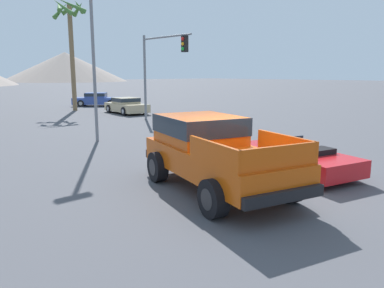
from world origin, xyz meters
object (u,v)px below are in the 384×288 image
(parked_car_tan, at_px, (126,105))
(traffic_light_crosswalk, at_px, (161,60))
(orange_pickup_truck, at_px, (211,148))
(palm_tree_short, at_px, (70,29))
(parked_car_blue, at_px, (97,99))
(red_convertible_car, at_px, (295,158))
(street_lamp_post, at_px, (92,37))

(parked_car_tan, height_order, traffic_light_crosswalk, traffic_light_crosswalk)
(orange_pickup_truck, distance_m, palm_tree_short, 24.03)
(parked_car_blue, height_order, parked_car_tan, parked_car_blue)
(orange_pickup_truck, xyz_separation_m, parked_car_tan, (8.63, 17.71, -0.46))
(red_convertible_car, bearing_deg, palm_tree_short, 94.91)
(orange_pickup_truck, relative_size, street_lamp_post, 0.73)
(parked_car_tan, height_order, palm_tree_short, palm_tree_short)
(parked_car_blue, xyz_separation_m, street_lamp_post, (-9.12, -16.97, 3.94))
(palm_tree_short, bearing_deg, traffic_light_crosswalk, -85.90)
(parked_car_blue, distance_m, parked_car_tan, 7.81)
(palm_tree_short, bearing_deg, street_lamp_post, -111.40)
(red_convertible_car, height_order, palm_tree_short, palm_tree_short)
(orange_pickup_truck, height_order, street_lamp_post, street_lamp_post)
(parked_car_blue, relative_size, street_lamp_post, 0.60)
(traffic_light_crosswalk, height_order, palm_tree_short, palm_tree_short)
(orange_pickup_truck, height_order, parked_car_tan, orange_pickup_truck)
(parked_car_blue, distance_m, palm_tree_short, 7.47)
(parked_car_tan, relative_size, palm_tree_short, 0.49)
(parked_car_tan, distance_m, street_lamp_post, 12.60)
(red_convertible_car, height_order, street_lamp_post, street_lamp_post)
(street_lamp_post, bearing_deg, parked_car_tan, 51.24)
(traffic_light_crosswalk, distance_m, street_lamp_post, 7.14)
(orange_pickup_truck, height_order, traffic_light_crosswalk, traffic_light_crosswalk)
(traffic_light_crosswalk, bearing_deg, street_lamp_post, -62.18)
(traffic_light_crosswalk, xyz_separation_m, palm_tree_short, (-0.77, 10.75, 2.65))
(orange_pickup_truck, bearing_deg, parked_car_blue, 82.77)
(parked_car_blue, distance_m, street_lamp_post, 19.66)
(red_convertible_car, relative_size, palm_tree_short, 0.50)
(red_convertible_car, height_order, traffic_light_crosswalk, traffic_light_crosswalk)
(orange_pickup_truck, relative_size, palm_tree_short, 0.63)
(parked_car_blue, bearing_deg, orange_pickup_truck, 16.64)
(orange_pickup_truck, height_order, red_convertible_car, orange_pickup_truck)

